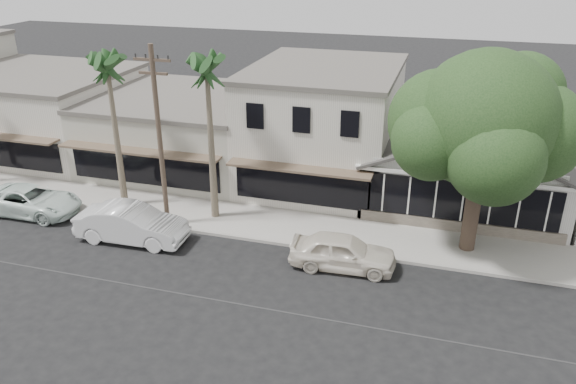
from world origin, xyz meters
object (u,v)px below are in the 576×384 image
(utility_pole, at_px, (159,135))
(car_2, at_px, (31,201))
(shade_tree, at_px, (483,122))
(car_0, at_px, (343,252))
(car_1, at_px, (132,224))

(utility_pole, bearing_deg, car_2, -174.93)
(car_2, height_order, shade_tree, shade_tree)
(shade_tree, bearing_deg, car_2, -173.14)
(car_2, distance_m, shade_tree, 22.62)
(utility_pole, relative_size, car_0, 1.95)
(shade_tree, bearing_deg, utility_pole, -172.21)
(car_2, bearing_deg, shade_tree, -84.20)
(car_1, distance_m, car_2, 6.69)
(car_0, relative_size, shade_tree, 0.50)
(utility_pole, height_order, shade_tree, shade_tree)
(car_2, xyz_separation_m, shade_tree, (21.82, 2.62, 5.35))
(shade_tree, bearing_deg, car_1, -166.23)
(car_0, bearing_deg, shade_tree, -60.42)
(car_0, distance_m, shade_tree, 8.10)
(car_2, bearing_deg, car_1, -100.59)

